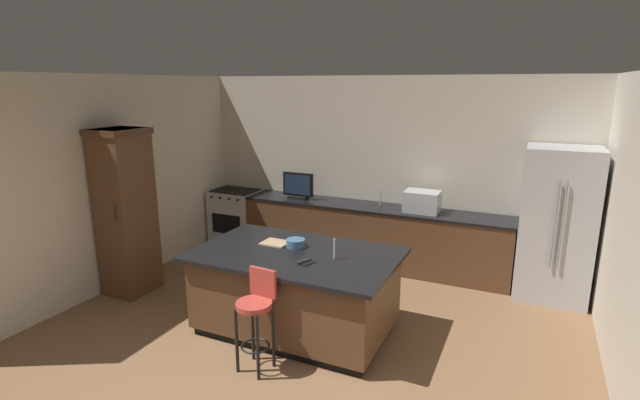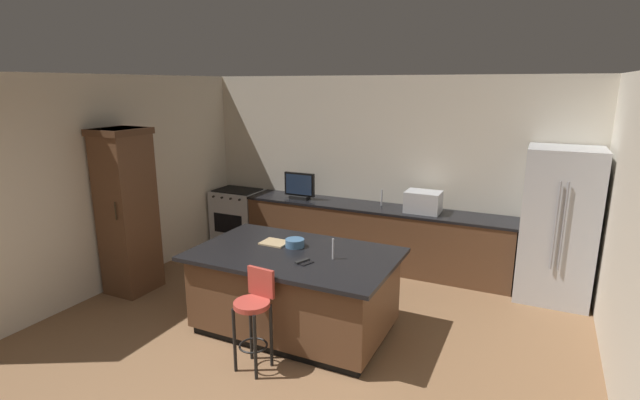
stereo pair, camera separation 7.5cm
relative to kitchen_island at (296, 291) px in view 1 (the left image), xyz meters
name	(u,v)px [view 1 (the left image)]	position (x,y,z in m)	size (l,w,h in m)	color
wall_back	(383,170)	(0.15, 2.58, 0.93)	(6.28, 0.12, 2.78)	beige
wall_left	(123,180)	(-2.79, 0.34, 0.93)	(0.12, 4.89, 2.78)	beige
wall_right	(638,239)	(3.09, 0.34, 0.93)	(0.12, 4.89, 2.78)	beige
counter_back	(371,235)	(0.12, 2.20, -0.01)	(4.01, 0.62, 0.91)	brown
kitchen_island	(296,291)	(0.00, 0.00, 0.00)	(2.17, 1.35, 0.90)	black
refrigerator	(556,224)	(2.55, 2.12, 0.50)	(0.85, 0.80, 1.92)	#B7BABF
range_oven	(237,217)	(-2.29, 2.20, 0.00)	(0.79, 0.63, 0.93)	#B7BABF
cabinet_tower	(126,209)	(-2.43, 0.01, 0.65)	(0.55, 0.63, 2.13)	brown
microwave	(422,201)	(0.85, 2.20, 0.59)	(0.48, 0.36, 0.30)	#B7BABF
tv_monitor	(298,187)	(-1.08, 2.15, 0.64)	(0.50, 0.16, 0.41)	black
sink_faucet_back	(381,197)	(0.21, 2.30, 0.57)	(0.02, 0.02, 0.24)	#B2B2B7
sink_faucet_island	(334,249)	(0.45, 0.00, 0.55)	(0.02, 0.02, 0.22)	#B2B2B7
bar_stool_center	(256,312)	(0.00, -0.80, 0.12)	(0.34, 0.35, 0.97)	#B23D33
fruit_bowl	(296,243)	(-0.08, 0.16, 0.49)	(0.21, 0.21, 0.09)	#3F668C
cell_phone	(308,263)	(0.26, -0.23, 0.45)	(0.07, 0.15, 0.01)	black
tv_remote	(304,261)	(0.20, -0.21, 0.45)	(0.04, 0.17, 0.02)	black
cutting_board	(275,243)	(-0.34, 0.16, 0.45)	(0.29, 0.24, 0.02)	tan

